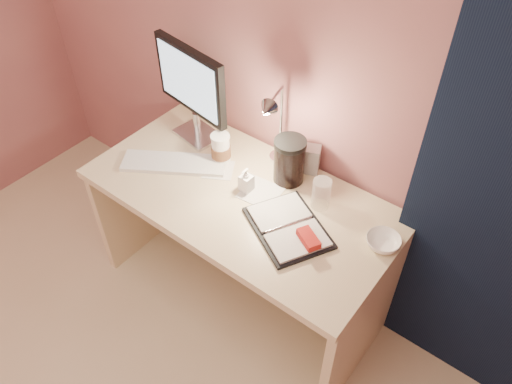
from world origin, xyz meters
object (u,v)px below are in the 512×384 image
Objects in this scene: monitor at (193,86)px; keyboard at (174,163)px; bowl at (383,242)px; clear_cup at (321,194)px; desk_lamp at (263,121)px; desk at (252,219)px; lotion_bottle at (246,180)px; product_box at (310,159)px; planner at (290,228)px; coffee_cup at (221,149)px; dark_jar at (289,163)px.

monitor is 0.37m from keyboard.
monitor reaches higher than bowl.
desk_lamp reaches higher than clear_cup.
desk_lamp is at bearing 104.84° from desk.
desk_lamp is at bearing 102.31° from lotion_bottle.
bowl is at bearing 3.60° from desk.
lotion_bottle is at bearing -10.71° from monitor.
desk is 10.58× the size of product_box.
clear_cup is 0.33m from lotion_bottle.
keyboard is 4.06× the size of lotion_bottle.
planner is 0.37m from bowl.
keyboard is at bearing -134.13° from coffee_cup.
keyboard is (0.06, -0.23, -0.28)m from monitor.
dark_jar reaches higher than bowl.
keyboard reaches higher than desk.
monitor is 1.10m from bowl.
monitor is at bearing 160.31° from lotion_bottle.
clear_cup is at bearing 112.46° from planner.
coffee_cup is 1.06× the size of clear_cup.
planner is at bearing -91.69° from product_box.
desk is at bearing 93.92° from lotion_bottle.
dark_jar reaches higher than lotion_bottle.
coffee_cup is 0.53m from clear_cup.
lotion_bottle is at bearing -159.45° from clear_cup.
dark_jar is at bearing -5.25° from keyboard.
lotion_bottle is at bearing -86.08° from desk.
monitor is at bearing 72.98° from keyboard.
keyboard is 0.48m from desk_lamp.
clear_cup is 0.23m from product_box.
monitor reaches higher than desk.
monitor is 1.00× the size of keyboard.
clear_cup is 0.72× the size of dark_jar.
coffee_cup reaches higher than clear_cup.
bowl is 0.52m from product_box.
desk is 2.90× the size of monitor.
monitor is 2.48× the size of dark_jar.
planner is at bearing -15.41° from lotion_bottle.
product_box is (0.58, 0.12, -0.22)m from monitor.
monitor reaches higher than desk_lamp.
dark_jar reaches higher than planner.
clear_cup is at bearing -68.37° from product_box.
bowl is at bearing -46.21° from product_box.
coffee_cup is at bearing 159.07° from lotion_bottle.
monitor is 4.07× the size of lotion_bottle.
clear_cup is at bearing -16.78° from keyboard.
monitor is 1.11× the size of planner.
desk_lamp reaches higher than lotion_bottle.
coffee_cup is at bearing -170.26° from desk_lamp.
planner is at bearing -32.89° from keyboard.
dark_jar is 0.12m from product_box.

